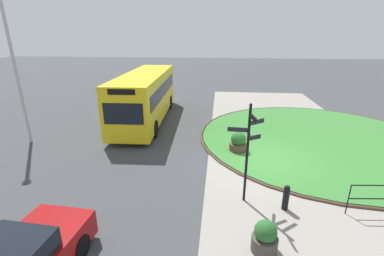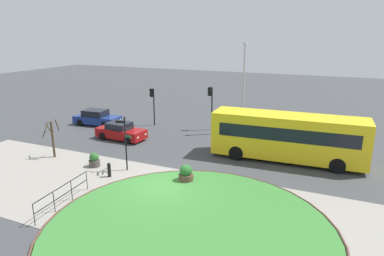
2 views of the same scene
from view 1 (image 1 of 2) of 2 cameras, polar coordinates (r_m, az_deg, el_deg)
The scene contains 10 objects.
ground at distance 13.03m, azimuth 16.02°, elevation -6.96°, with size 120.00×120.00×0.00m, color #3D3F42.
sidewalk_paving at distance 13.41m, azimuth 22.79°, elevation -6.96°, with size 32.00×8.81×0.02m, color gray.
grass_island at distance 16.77m, azimuth 25.35°, elevation -1.95°, with size 13.10×13.10×0.10m, color #387A33.
grass_kerb_ring at distance 16.77m, azimuth 25.36°, elevation -1.93°, with size 13.41×13.41×0.11m, color brown.
signpost_directional at distance 9.03m, azimuth 12.00°, elevation -3.82°, with size 1.12×1.22×3.59m.
bollard_foreground at distance 9.69m, azimuth 19.61°, elevation -13.91°, with size 0.21×0.21×0.93m.
bus_yellow at distance 18.45m, azimuth -9.90°, elevation 6.96°, with size 10.32×2.95×3.23m.
lamppost_tall at distance 16.40m, azimuth -33.95°, elevation 11.26°, with size 0.32×0.32×7.83m.
planter_near_signpost at distance 13.52m, azimuth 9.94°, elevation -3.22°, with size 0.89×0.89×1.08m.
planter_kerbside at distance 7.98m, azimuth 15.46°, elevation -21.89°, with size 0.72×0.72×0.96m.
Camera 1 is at (-11.51, 2.40, 5.62)m, focal length 24.71 mm.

